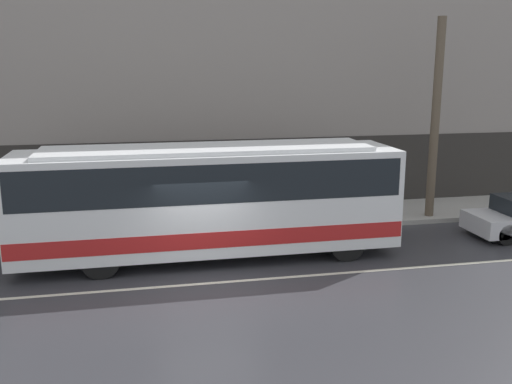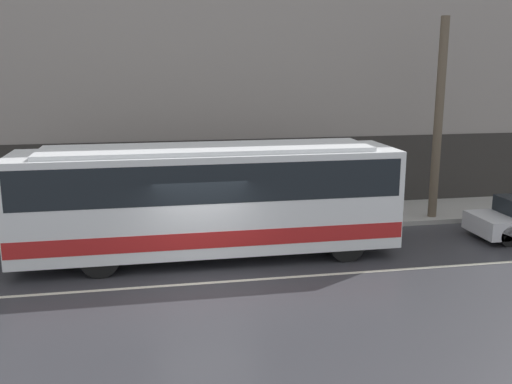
{
  "view_description": "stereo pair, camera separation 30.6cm",
  "coord_description": "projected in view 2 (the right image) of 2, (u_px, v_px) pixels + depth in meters",
  "views": [
    {
      "loc": [
        -1.58,
        -13.79,
        5.53
      ],
      "look_at": [
        1.72,
        2.08,
        1.89
      ],
      "focal_mm": 40.0,
      "sensor_mm": 36.0,
      "label": 1
    },
    {
      "loc": [
        -1.28,
        -13.85,
        5.53
      ],
      "look_at": [
        1.72,
        2.08,
        1.89
      ],
      "focal_mm": 40.0,
      "sensor_mm": 36.0,
      "label": 2
    }
  ],
  "objects": [
    {
      "name": "ground_plane",
      "position": [
        205.0,
        283.0,
        14.72
      ],
      "size": [
        60.0,
        60.0,
        0.0
      ],
      "primitive_type": "plane",
      "color": "#333338"
    },
    {
      "name": "sidewalk",
      "position": [
        190.0,
        223.0,
        19.99
      ],
      "size": [
        60.0,
        3.04,
        0.17
      ],
      "color": "#A09E99",
      "rests_on": "ground_plane"
    },
    {
      "name": "building_facade",
      "position": [
        182.0,
        54.0,
        20.31
      ],
      "size": [
        60.0,
        0.35,
        12.19
      ],
      "color": "gray",
      "rests_on": "ground_plane"
    },
    {
      "name": "lane_stripe",
      "position": [
        205.0,
        283.0,
        14.72
      ],
      "size": [
        54.0,
        0.14,
        0.01
      ],
      "color": "beige",
      "rests_on": "ground_plane"
    },
    {
      "name": "transit_bus",
      "position": [
        209.0,
        196.0,
        16.37
      ],
      "size": [
        10.86,
        2.58,
        3.26
      ],
      "color": "white",
      "rests_on": "ground_plane"
    },
    {
      "name": "utility_pole_near",
      "position": [
        438.0,
        120.0,
        19.81
      ],
      "size": [
        0.3,
        0.3,
        6.95
      ],
      "color": "brown",
      "rests_on": "sidewalk"
    },
    {
      "name": "pedestrian_waiting",
      "position": [
        100.0,
        199.0,
        19.97
      ],
      "size": [
        0.36,
        0.36,
        1.6
      ],
      "color": "#333338",
      "rests_on": "sidewalk"
    }
  ]
}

